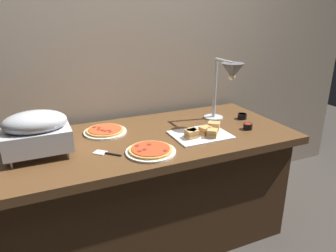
{
  "coord_description": "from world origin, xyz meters",
  "views": [
    {
      "loc": [
        -0.64,
        -1.77,
        1.52
      ],
      "look_at": [
        0.15,
        0.0,
        0.81
      ],
      "focal_mm": 34.12,
      "sensor_mm": 36.0,
      "label": 1
    }
  ],
  "objects_px": {
    "serving_spatula": "(106,153)",
    "sandwich_platter": "(202,133)",
    "pizza_plate_front": "(151,151)",
    "chafing_dish": "(36,131)",
    "sauce_cup_far": "(242,116)",
    "sauce_cup_near": "(248,126)",
    "heat_lamp": "(229,77)",
    "pizza_plate_center": "(105,131)"
  },
  "relations": [
    {
      "from": "pizza_plate_front",
      "to": "sandwich_platter",
      "type": "height_order",
      "value": "sandwich_platter"
    },
    {
      "from": "pizza_plate_center",
      "to": "serving_spatula",
      "type": "relative_size",
      "value": 1.92
    },
    {
      "from": "sauce_cup_far",
      "to": "serving_spatula",
      "type": "relative_size",
      "value": 0.46
    },
    {
      "from": "pizza_plate_front",
      "to": "chafing_dish",
      "type": "bearing_deg",
      "value": 160.06
    },
    {
      "from": "chafing_dish",
      "to": "pizza_plate_center",
      "type": "distance_m",
      "value": 0.48
    },
    {
      "from": "sauce_cup_near",
      "to": "serving_spatula",
      "type": "distance_m",
      "value": 0.97
    },
    {
      "from": "heat_lamp",
      "to": "sauce_cup_far",
      "type": "xyz_separation_m",
      "value": [
        0.18,
        0.06,
        -0.32
      ]
    },
    {
      "from": "serving_spatula",
      "to": "pizza_plate_front",
      "type": "bearing_deg",
      "value": -20.98
    },
    {
      "from": "chafing_dish",
      "to": "sandwich_platter",
      "type": "bearing_deg",
      "value": -6.07
    },
    {
      "from": "serving_spatula",
      "to": "sauce_cup_far",
      "type": "bearing_deg",
      "value": 10.18
    },
    {
      "from": "sandwich_platter",
      "to": "sauce_cup_far",
      "type": "bearing_deg",
      "value": 21.62
    },
    {
      "from": "chafing_dish",
      "to": "serving_spatula",
      "type": "distance_m",
      "value": 0.39
    },
    {
      "from": "pizza_plate_center",
      "to": "pizza_plate_front",
      "type": "bearing_deg",
      "value": -68.87
    },
    {
      "from": "pizza_plate_front",
      "to": "sandwich_platter",
      "type": "bearing_deg",
      "value": 15.04
    },
    {
      "from": "pizza_plate_front",
      "to": "sauce_cup_near",
      "type": "distance_m",
      "value": 0.74
    },
    {
      "from": "pizza_plate_front",
      "to": "sauce_cup_far",
      "type": "xyz_separation_m",
      "value": [
        0.83,
        0.28,
        0.01
      ]
    },
    {
      "from": "serving_spatula",
      "to": "pizza_plate_center",
      "type": "bearing_deg",
      "value": 77.28
    },
    {
      "from": "sandwich_platter",
      "to": "serving_spatula",
      "type": "xyz_separation_m",
      "value": [
        -0.62,
        -0.02,
        -0.02
      ]
    },
    {
      "from": "chafing_dish",
      "to": "sandwich_platter",
      "type": "height_order",
      "value": "chafing_dish"
    },
    {
      "from": "sandwich_platter",
      "to": "sauce_cup_far",
      "type": "xyz_separation_m",
      "value": [
        0.44,
        0.17,
        0.0
      ]
    },
    {
      "from": "sauce_cup_far",
      "to": "serving_spatula",
      "type": "bearing_deg",
      "value": -169.82
    },
    {
      "from": "pizza_plate_center",
      "to": "sauce_cup_far",
      "type": "relative_size",
      "value": 4.2
    },
    {
      "from": "pizza_plate_front",
      "to": "sauce_cup_near",
      "type": "bearing_deg",
      "value": 6.6
    },
    {
      "from": "chafing_dish",
      "to": "heat_lamp",
      "type": "bearing_deg",
      "value": 0.48
    },
    {
      "from": "heat_lamp",
      "to": "serving_spatula",
      "type": "xyz_separation_m",
      "value": [
        -0.88,
        -0.13,
        -0.34
      ]
    },
    {
      "from": "chafing_dish",
      "to": "heat_lamp",
      "type": "xyz_separation_m",
      "value": [
        1.22,
        0.01,
        0.19
      ]
    },
    {
      "from": "heat_lamp",
      "to": "pizza_plate_center",
      "type": "bearing_deg",
      "value": 166.52
    },
    {
      "from": "chafing_dish",
      "to": "sandwich_platter",
      "type": "distance_m",
      "value": 0.98
    },
    {
      "from": "sauce_cup_near",
      "to": "serving_spatula",
      "type": "height_order",
      "value": "sauce_cup_near"
    },
    {
      "from": "chafing_dish",
      "to": "heat_lamp",
      "type": "distance_m",
      "value": 1.23
    },
    {
      "from": "sauce_cup_near",
      "to": "heat_lamp",
      "type": "bearing_deg",
      "value": 122.91
    },
    {
      "from": "chafing_dish",
      "to": "serving_spatula",
      "type": "bearing_deg",
      "value": -19.23
    },
    {
      "from": "pizza_plate_front",
      "to": "sandwich_platter",
      "type": "distance_m",
      "value": 0.41
    },
    {
      "from": "sauce_cup_near",
      "to": "serving_spatula",
      "type": "bearing_deg",
      "value": 179.76
    },
    {
      "from": "heat_lamp",
      "to": "chafing_dish",
      "type": "bearing_deg",
      "value": -179.52
    },
    {
      "from": "pizza_plate_front",
      "to": "sauce_cup_near",
      "type": "relative_size",
      "value": 4.68
    },
    {
      "from": "chafing_dish",
      "to": "pizza_plate_front",
      "type": "relative_size",
      "value": 1.23
    },
    {
      "from": "serving_spatula",
      "to": "sandwich_platter",
      "type": "bearing_deg",
      "value": 1.5
    },
    {
      "from": "heat_lamp",
      "to": "serving_spatula",
      "type": "relative_size",
      "value": 3.08
    },
    {
      "from": "pizza_plate_center",
      "to": "sauce_cup_near",
      "type": "xyz_separation_m",
      "value": [
        0.89,
        -0.33,
        0.01
      ]
    },
    {
      "from": "heat_lamp",
      "to": "sauce_cup_far",
      "type": "relative_size",
      "value": 6.74
    },
    {
      "from": "pizza_plate_center",
      "to": "sauce_cup_far",
      "type": "distance_m",
      "value": 1.0
    }
  ]
}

